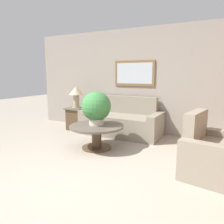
{
  "coord_description": "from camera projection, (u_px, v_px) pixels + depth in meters",
  "views": [
    {
      "loc": [
        1.74,
        -2.01,
        1.47
      ],
      "look_at": [
        -0.48,
        2.26,
        0.64
      ],
      "focal_mm": 35.0,
      "sensor_mm": 36.0,
      "label": 1
    }
  ],
  "objects": [
    {
      "name": "ground_plane",
      "position": [
        64.0,
        191.0,
        2.8
      ],
      "size": [
        20.0,
        20.0,
        0.0
      ],
      "primitive_type": "plane",
      "color": "gray"
    },
    {
      "name": "armchair",
      "position": [
        219.0,
        156.0,
        3.17
      ],
      "size": [
        1.1,
        1.19,
        0.92
      ],
      "rotation": [
        0.0,
        0.0,
        1.4
      ],
      "color": "gray",
      "rests_on": "ground_plane"
    },
    {
      "name": "wall_back",
      "position": [
        147.0,
        81.0,
        5.42
      ],
      "size": [
        6.65,
        0.09,
        2.6
      ],
      "color": "gray",
      "rests_on": "ground_plane"
    },
    {
      "name": "couch_main",
      "position": [
        121.0,
        122.0,
        5.38
      ],
      "size": [
        1.95,
        0.87,
        0.92
      ],
      "color": "gray",
      "rests_on": "ground_plane"
    },
    {
      "name": "table_lamp",
      "position": [
        76.0,
        93.0,
        5.75
      ],
      "size": [
        0.38,
        0.38,
        0.57
      ],
      "color": "tan",
      "rests_on": "side_table"
    },
    {
      "name": "coffee_table",
      "position": [
        97.0,
        132.0,
        4.35
      ],
      "size": [
        1.07,
        1.07,
        0.47
      ],
      "color": "#4C3823",
      "rests_on": "ground_plane"
    },
    {
      "name": "side_table",
      "position": [
        77.0,
        118.0,
        5.87
      ],
      "size": [
        0.5,
        0.5,
        0.59
      ],
      "color": "#4C3823",
      "rests_on": "ground_plane"
    },
    {
      "name": "potted_plant_on_table",
      "position": [
        96.0,
        107.0,
        4.31
      ],
      "size": [
        0.58,
        0.58,
        0.67
      ],
      "color": "beige",
      "rests_on": "coffee_table"
    }
  ]
}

